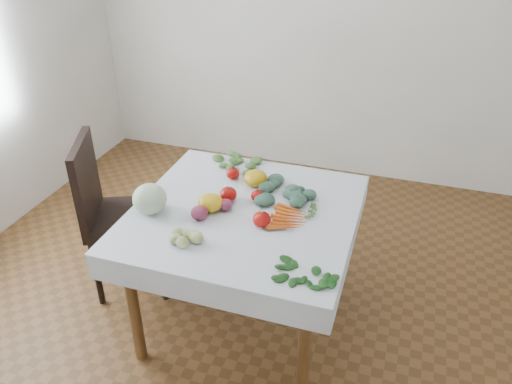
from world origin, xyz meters
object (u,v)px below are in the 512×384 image
chair (110,207)px  carrot_bunch (290,218)px  table (244,227)px  heirloom_back (256,178)px  cabbage (150,199)px

chair → carrot_bunch: size_ratio=4.08×
table → carrot_bunch: size_ratio=4.13×
heirloom_back → carrot_bunch: (0.27, -0.28, -0.03)m
chair → cabbage: (0.42, -0.23, 0.27)m
heirloom_back → carrot_bunch: 0.39m
table → cabbage: 0.51m
chair → heirloom_back: bearing=13.1°
cabbage → carrot_bunch: (0.69, 0.14, -0.06)m
carrot_bunch → heirloom_back: bearing=134.4°
table → chair: 0.87m
table → heirloom_back: size_ratio=7.80×
chair → heirloom_back: size_ratio=7.71×
carrot_bunch → chair: bearing=175.7°
chair → cabbage: chair is taller
table → heirloom_back: (-0.02, 0.27, 0.15)m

